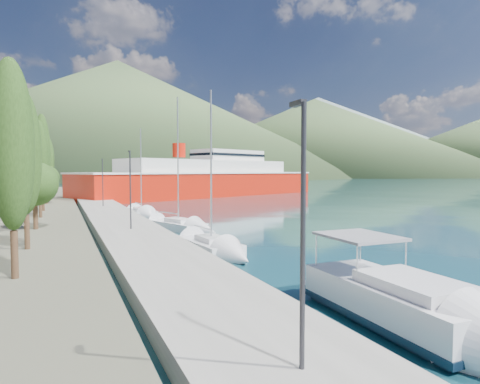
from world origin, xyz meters
name	(u,v)px	position (x,y,z in m)	size (l,w,h in m)	color
ground	(107,187)	(0.00, 120.00, 0.00)	(1400.00, 1400.00, 0.00)	#133E4A
quay	(113,218)	(-9.00, 26.00, 0.40)	(5.00, 88.00, 0.80)	gray
hills_far	(164,126)	(138.59, 618.73, 77.39)	(1480.00, 900.00, 180.00)	slate
hills_near	(182,127)	(98.04, 372.50, 49.18)	(1010.00, 520.00, 115.00)	#415A32
tree_row	(42,166)	(-15.77, 32.58, 5.83)	(3.54, 64.91, 11.10)	#47301E
lamp_posts	(132,187)	(-9.00, 14.01, 4.08)	(0.15, 46.87, 6.06)	#2D2D33
motor_cruiser	(434,322)	(-3.42, -8.33, 0.59)	(3.11, 9.83, 3.60)	#0F2031
sailboat_near	(222,251)	(-4.85, 5.85, 0.31)	(3.19, 8.14, 11.39)	silver
sailboat_mid	(190,228)	(-3.68, 16.38, 0.31)	(5.27, 9.10, 12.73)	silver
sailboat_far	(145,215)	(-5.21, 28.64, 0.31)	(3.18, 7.77, 11.11)	silver
ferry	(210,180)	(15.06, 63.32, 3.45)	(57.39, 32.48, 11.32)	red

